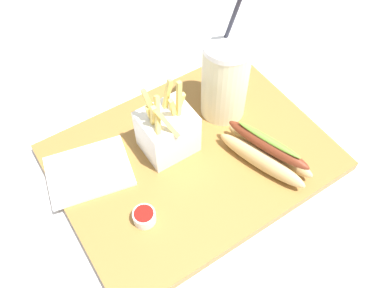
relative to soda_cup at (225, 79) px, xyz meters
The scene contains 8 objects.
ground_plane 0.16m from the soda_cup, 152.42° to the right, with size 2.40×2.40×0.02m, color silver.
food_tray 0.15m from the soda_cup, 152.42° to the right, with size 0.46×0.35×0.02m, color olive.
soda_cup is the anchor object (origin of this frame).
fries_basket 0.14m from the soda_cup, behind, with size 0.09×0.08×0.15m.
hot_dog_1 0.15m from the soda_cup, 94.60° to the right, with size 0.10×0.17×0.07m.
ketchup_cup_1 0.12m from the soda_cup, 37.89° to the left, with size 0.04×0.04×0.02m.
ketchup_cup_2 0.27m from the soda_cup, 153.24° to the right, with size 0.04×0.04×0.02m.
napkin_stack 0.28m from the soda_cup, behind, with size 0.14×0.11×0.01m, color white.
Camera 1 is at (-0.22, -0.34, 0.60)m, focal length 37.84 mm.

